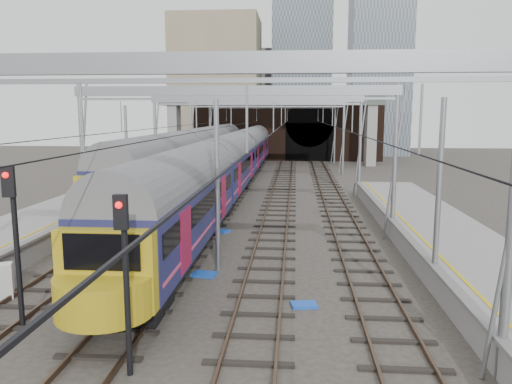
# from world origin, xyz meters

# --- Properties ---
(ground) EXTENTS (160.00, 160.00, 0.00)m
(ground) POSITION_xyz_m (0.00, 0.00, 0.00)
(ground) COLOR #38332D
(ground) RESTS_ON ground
(platform_right) EXTENTS (4.32, 47.00, 1.12)m
(platform_right) POSITION_xyz_m (10.18, -1.50, 0.55)
(platform_right) COLOR gray
(platform_right) RESTS_ON ground
(tracks) EXTENTS (14.40, 80.00, 0.22)m
(tracks) POSITION_xyz_m (0.00, 15.00, 0.02)
(tracks) COLOR #4C3828
(tracks) RESTS_ON ground
(overhead_line) EXTENTS (16.80, 80.00, 8.00)m
(overhead_line) POSITION_xyz_m (0.00, 21.49, 6.57)
(overhead_line) COLOR gray
(overhead_line) RESTS_ON ground
(retaining_wall) EXTENTS (28.00, 2.75, 9.00)m
(retaining_wall) POSITION_xyz_m (1.40, 51.93, 4.33)
(retaining_wall) COLOR black
(retaining_wall) RESTS_ON ground
(overbridge) EXTENTS (28.00, 3.00, 9.25)m
(overbridge) POSITION_xyz_m (0.00, 46.00, 7.27)
(overbridge) COLOR gray
(overbridge) RESTS_ON ground
(city_skyline) EXTENTS (37.50, 27.50, 60.00)m
(city_skyline) POSITION_xyz_m (2.73, 70.48, 17.09)
(city_skyline) COLOR tan
(city_skyline) RESTS_ON ground
(train_main) EXTENTS (2.87, 66.27, 4.91)m
(train_main) POSITION_xyz_m (-2.00, 27.94, 2.53)
(train_main) COLOR black
(train_main) RESTS_ON ground
(train_second) EXTENTS (3.02, 69.82, 5.12)m
(train_second) POSITION_xyz_m (-6.00, 40.00, 2.62)
(train_second) COLOR black
(train_second) RESTS_ON ground
(signal_near_left) EXTENTS (0.38, 0.47, 4.96)m
(signal_near_left) POSITION_xyz_m (-5.08, -4.08, 3.12)
(signal_near_left) COLOR black
(signal_near_left) RESTS_ON ground
(signal_near_centre) EXTENTS (0.33, 0.46, 4.59)m
(signal_near_centre) POSITION_xyz_m (-0.89, -6.56, 2.92)
(signal_near_centre) COLOR black
(signal_near_centre) RESTS_ON ground
(relay_cabinet) EXTENTS (0.78, 0.73, 1.25)m
(relay_cabinet) POSITION_xyz_m (-7.03, -1.74, 0.62)
(relay_cabinet) COLOR silver
(relay_cabinet) RESTS_ON ground
(equip_cover_a) EXTENTS (1.05, 0.82, 0.11)m
(equip_cover_a) POSITION_xyz_m (-0.45, 1.25, 0.06)
(equip_cover_a) COLOR blue
(equip_cover_a) RESTS_ON ground
(equip_cover_b) EXTENTS (1.13, 0.99, 0.11)m
(equip_cover_b) POSITION_xyz_m (-0.92, 8.78, 0.06)
(equip_cover_b) COLOR blue
(equip_cover_b) RESTS_ON ground
(equip_cover_c) EXTENTS (0.95, 0.75, 0.10)m
(equip_cover_c) POSITION_xyz_m (3.50, -1.66, 0.05)
(equip_cover_c) COLOR blue
(equip_cover_c) RESTS_ON ground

